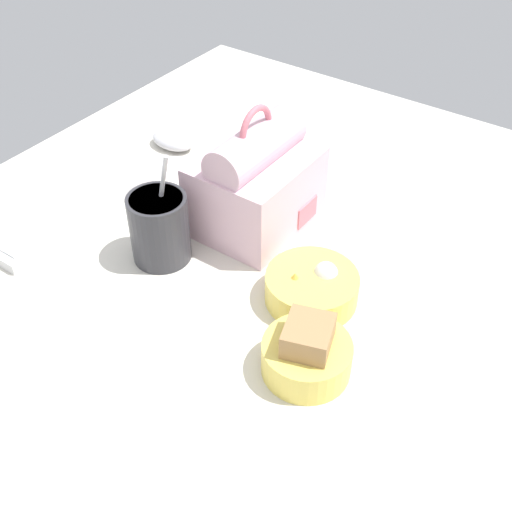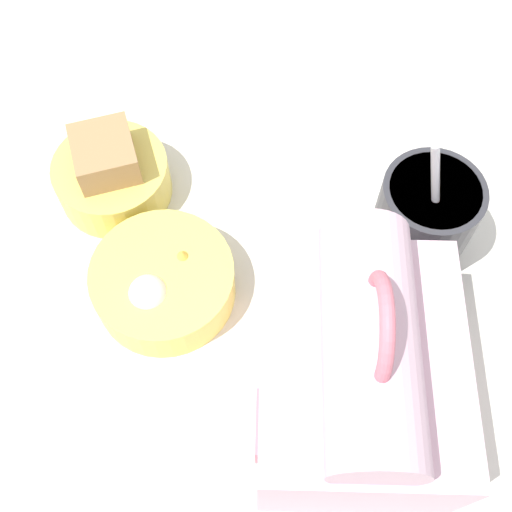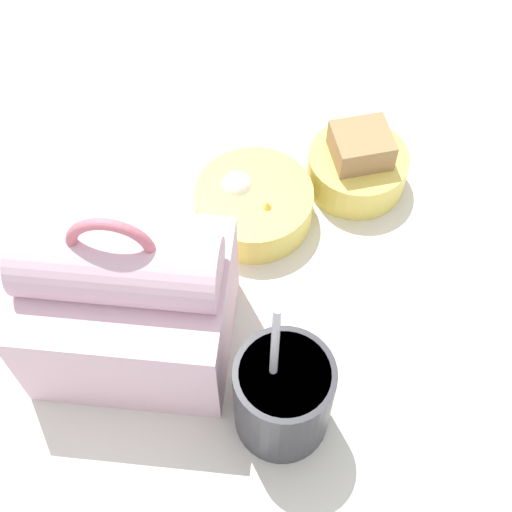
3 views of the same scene
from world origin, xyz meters
The scene contains 5 objects.
desk_surface centered at (0.00, 0.00, 1.00)cm, with size 140.00×110.00×2.00cm.
lunch_bag centered at (15.34, 5.64, 9.91)cm, with size 19.02×15.57×21.30cm.
soup_cup centered at (0.33, 12.66, 7.76)cm, with size 9.04×9.04×18.44cm.
bento_bowl_sandwich centered at (-6.33, -17.52, 5.09)cm, with size 11.60×11.60×8.27cm.
bento_bowl_snacks centered at (5.17, -11.22, 4.39)cm, with size 13.41×13.41×5.83cm.
Camera 3 is at (-0.41, 36.83, 69.18)cm, focal length 50.00 mm.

